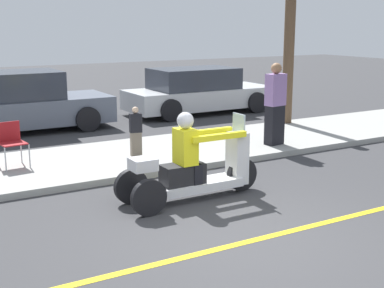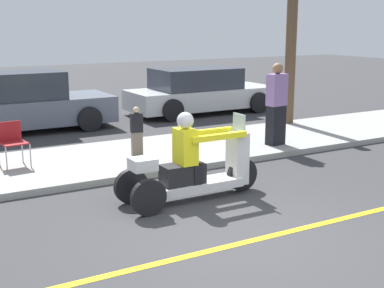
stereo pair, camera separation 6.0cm
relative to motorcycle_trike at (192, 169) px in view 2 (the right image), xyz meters
name	(u,v)px [view 2 (the right image)]	position (x,y,z in m)	size (l,w,h in m)	color
ground_plane	(248,242)	(-0.21, -1.80, -0.50)	(60.00, 60.00, 0.00)	#38383A
lane_stripe	(261,238)	(-0.01, -1.80, -0.50)	(24.00, 0.12, 0.01)	gold
sidewalk_strip	(114,159)	(-0.21, 2.80, -0.44)	(28.00, 2.80, 0.12)	#9E9E99
motorcycle_trike	(192,169)	(0.00, 0.00, 0.00)	(2.40, 0.73, 1.41)	black
spectator_with_child	(276,106)	(3.26, 2.04, 0.48)	(0.45, 0.31, 1.78)	black
spectator_end_of_line	(137,132)	(0.21, 2.61, 0.10)	(0.26, 0.18, 0.99)	#726656
folding_chair_set_back	(12,139)	(-2.11, 3.06, 0.12)	(0.51, 0.51, 0.82)	#A5A8AD
parked_car_lot_left	(17,104)	(-1.18, 6.92, 0.22)	(4.63, 2.00, 1.53)	slate
parked_car_lot_far	(200,92)	(4.32, 7.08, 0.16)	(4.61, 1.97, 1.39)	silver
tree_trunk	(290,60)	(5.19, 3.94, 1.29)	(0.28, 0.28, 3.34)	brown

